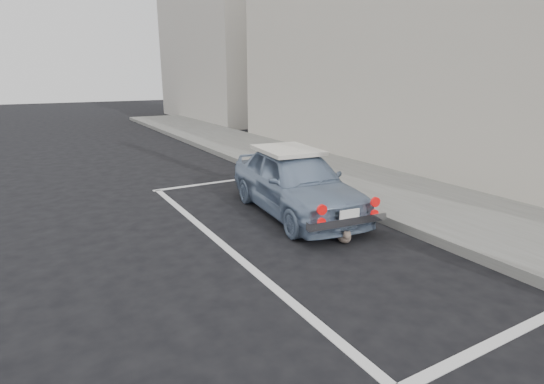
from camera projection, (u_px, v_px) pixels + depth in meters
The scene contains 9 objects.
ground at pixel (425, 327), 4.24m from camera, with size 80.00×80.00×0.00m, color black.
sidewalk at pixel (460, 214), 7.42m from camera, with size 2.80×40.00×0.15m, color slate.
shop_building at pixel (491, 27), 9.68m from camera, with size 3.50×18.00×7.00m.
building_far at pixel (217, 44), 22.91m from camera, with size 3.50×10.00×8.00m, color beige.
pline_rear at pixel (503, 338), 4.06m from camera, with size 3.00×0.12×0.01m, color silver.
pline_front at pixel (217, 182), 9.90m from camera, with size 3.00×0.12×0.01m, color silver.
pline_side at pixel (222, 244), 6.31m from camera, with size 0.12×7.00×0.01m, color silver.
retro_coupe at pixel (296, 181), 7.58m from camera, with size 1.73×3.56×1.17m.
cat at pixel (344, 236), 6.34m from camera, with size 0.30×0.42×0.24m.
Camera 1 is at (-3.18, -2.46, 2.44)m, focal length 28.00 mm.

